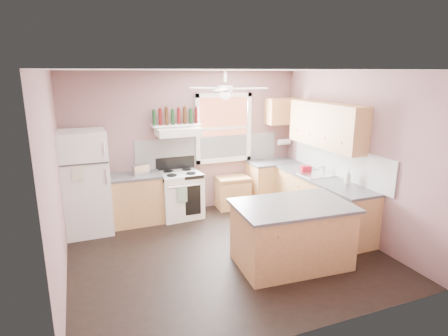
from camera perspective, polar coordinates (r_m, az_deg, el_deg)
name	(u,v)px	position (r m, az deg, el deg)	size (l,w,h in m)	color
floor	(225,252)	(5.87, 0.18, -12.70)	(4.50, 4.50, 0.00)	black
ceiling	(225,70)	(5.22, 0.20, 14.71)	(4.50, 4.50, 0.00)	white
wall_back	(186,143)	(7.26, -5.77, 3.86)	(4.50, 0.05, 2.70)	#815C5C
wall_right	(353,154)	(6.56, 19.00, 1.99)	(0.05, 4.00, 2.70)	#815C5C
wall_left	(53,184)	(5.03, -24.64, -2.19)	(0.05, 4.00, 2.70)	#815C5C
backsplash_back	(209,150)	(7.39, -2.29, 2.73)	(2.90, 0.03, 0.55)	white
backsplash_right	(338,161)	(6.79, 16.99, 1.05)	(0.03, 2.60, 0.55)	white
window_view	(223,128)	(7.41, -0.12, 6.12)	(1.00, 0.02, 1.20)	brown
window_frame	(224,128)	(7.39, -0.04, 6.09)	(1.16, 0.07, 1.36)	white
refrigerator	(86,183)	(6.67, -20.34, -2.11)	(0.74, 0.72, 1.75)	white
base_cabinet_left	(136,200)	(6.98, -13.26, -4.73)	(0.90, 0.60, 0.86)	#AB7C47
counter_left	(135,176)	(6.84, -13.47, -1.17)	(0.92, 0.62, 0.04)	#48484B
toaster	(140,170)	(6.80, -12.62, -0.25)	(0.28, 0.16, 0.18)	silver
stove	(180,195)	(7.11, -6.71, -4.07)	(0.76, 0.64, 0.86)	white
range_hood	(178,132)	(6.89, -7.04, 5.54)	(0.78, 0.50, 0.14)	white
bottle_shelf	(176,125)	(6.99, -7.32, 6.49)	(0.90, 0.26, 0.03)	white
cart	(233,192)	(7.54, 1.37, -3.74)	(0.64, 0.43, 0.64)	#AB7C47
base_cabinet_corner	(273,183)	(7.84, 7.47, -2.31)	(1.00, 0.60, 0.86)	#AB7C47
base_cabinet_right	(322,203)	(6.83, 14.65, -5.24)	(0.60, 2.20, 0.86)	#AB7C47
counter_corner	(274,162)	(7.72, 7.58, 0.89)	(1.02, 0.62, 0.04)	#48484B
counter_right	(323,179)	(6.69, 14.82, -1.62)	(0.62, 2.22, 0.04)	#48484B
sink	(316,175)	(6.84, 13.85, -1.07)	(0.55, 0.45, 0.03)	silver
faucet	(324,170)	(6.91, 14.97, -0.33)	(0.03, 0.03, 0.14)	silver
upper_cabinet_right	(326,125)	(6.75, 15.28, 6.32)	(0.33, 1.80, 0.76)	#AB7C47
upper_cabinet_corner	(281,111)	(7.76, 8.66, 8.56)	(0.60, 0.33, 0.52)	#AB7C47
paper_towel	(284,142)	(7.94, 9.13, 3.93)	(0.12, 0.12, 0.26)	white
island	(291,235)	(5.46, 10.25, -10.09)	(1.51, 0.96, 0.86)	#AB7C47
island_top	(293,206)	(5.29, 10.47, -5.65)	(1.60, 1.05, 0.04)	#48484B
ceiling_fan_hub	(225,89)	(5.22, 0.20, 11.97)	(0.20, 0.20, 0.08)	white
soap_bottle	(348,177)	(6.39, 18.37, -1.28)	(0.10, 0.10, 0.25)	silver
red_caddy	(306,168)	(7.04, 12.38, -0.07)	(0.18, 0.12, 0.10)	#A90E1F
wine_bottles	(176,117)	(6.97, -7.35, 7.78)	(0.86, 0.06, 0.31)	#143819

